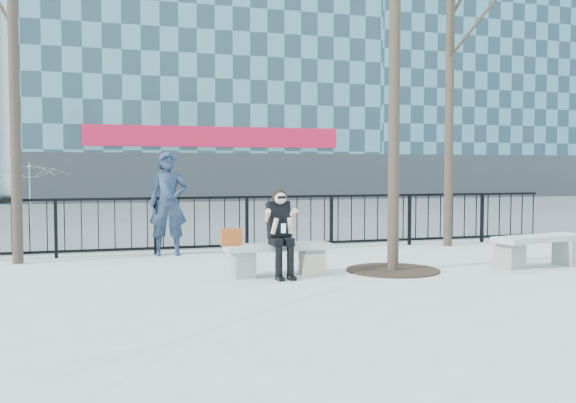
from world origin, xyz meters
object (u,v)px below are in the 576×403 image
object	(u,v)px
bench_main	(278,256)
seated_woman	(281,233)
bench_second	(539,247)
standing_man	(168,204)

from	to	relation	value
bench_main	seated_woman	distance (m)	0.40
bench_main	seated_woman	xyz separation A→B (m)	(0.00, -0.16, 0.37)
bench_second	seated_woman	size ratio (longest dim) A/B	1.32
bench_second	seated_woman	distance (m)	4.49
seated_woman	standing_man	size ratio (longest dim) A/B	0.68
bench_second	standing_man	distance (m)	6.69
bench_main	bench_second	size ratio (longest dim) A/B	0.93
bench_second	standing_man	bearing A→B (deg)	139.58
seated_woman	standing_man	xyz separation A→B (m)	(-1.37, 2.96, 0.32)
seated_woman	bench_second	bearing A→B (deg)	-2.94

